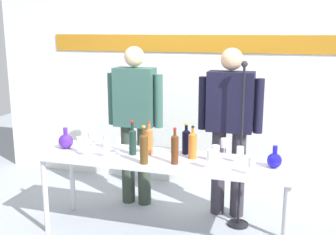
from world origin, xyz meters
TOP-DOWN VIEW (x-y plane):
  - ground_plane at (0.00, 0.00)m, footprint 10.00×10.00m
  - back_wall at (0.00, 1.37)m, footprint 5.22×0.11m
  - display_table at (0.00, 0.00)m, footprint 2.27×0.59m
  - decanter_blue_left at (-0.98, 0.01)m, footprint 0.14×0.14m
  - decanter_blue_right at (0.96, 0.01)m, footprint 0.12×0.12m
  - presenter_left at (-0.50, 0.61)m, footprint 0.61×0.22m
  - presenter_right at (0.50, 0.61)m, footprint 0.64×0.22m
  - wine_bottle_0 at (-0.15, 0.06)m, footprint 0.07×0.07m
  - wine_bottle_1 at (0.14, -0.13)m, footprint 0.06×0.06m
  - wine_bottle_2 at (-0.29, 0.01)m, footprint 0.07×0.07m
  - wine_bottle_3 at (0.17, 0.18)m, footprint 0.08×0.08m
  - wine_bottle_4 at (0.25, 0.05)m, footprint 0.07×0.07m
  - wine_bottle_5 at (-0.11, -0.20)m, footprint 0.07×0.07m
  - wine_glass_left_0 at (-0.44, 0.01)m, footprint 0.06×0.06m
  - wine_glass_left_1 at (-0.67, -0.16)m, footprint 0.06×0.06m
  - wine_glass_left_2 at (-0.77, 0.15)m, footprint 0.07×0.07m
  - wine_glass_left_3 at (-0.61, 0.13)m, footprint 0.07×0.07m
  - wine_glass_left_4 at (-0.48, -0.15)m, footprint 0.07×0.07m
  - wine_glass_left_5 at (-0.78, -0.07)m, footprint 0.06×0.06m
  - wine_glass_right_0 at (0.46, 0.02)m, footprint 0.07×0.07m
  - wine_glass_right_1 at (0.46, -0.17)m, footprint 0.07×0.07m
  - wine_glass_right_2 at (0.67, 0.05)m, footprint 0.06×0.06m
  - wine_glass_right_3 at (0.79, -0.22)m, footprint 0.06×0.06m
  - wine_glass_right_4 at (0.51, 0.23)m, footprint 0.07×0.07m
  - microphone_stand at (0.64, 0.39)m, footprint 0.20×0.20m

SIDE VIEW (x-z plane):
  - ground_plane at x=0.00m, z-range 0.00..0.00m
  - microphone_stand at x=0.64m, z-range -0.26..1.34m
  - display_table at x=0.00m, z-range 0.31..1.07m
  - decanter_blue_right at x=0.96m, z-range 0.73..0.91m
  - decanter_blue_left at x=-0.98m, z-range 0.73..0.93m
  - wine_glass_left_3 at x=-0.61m, z-range 0.78..0.92m
  - wine_glass_left_2 at x=-0.77m, z-range 0.78..0.92m
  - wine_glass_right_0 at x=0.46m, z-range 0.78..0.93m
  - wine_glass_left_0 at x=-0.44m, z-range 0.78..0.93m
  - wine_glass_right_3 at x=0.79m, z-range 0.78..0.93m
  - wine_glass_right_2 at x=0.67m, z-range 0.79..0.93m
  - wine_glass_left_1 at x=-0.67m, z-range 0.79..0.94m
  - wine_glass_left_4 at x=-0.48m, z-range 0.79..0.94m
  - wine_glass_left_5 at x=-0.78m, z-range 0.79..0.94m
  - wine_glass_right_4 at x=0.51m, z-range 0.79..0.95m
  - wine_glass_right_1 at x=0.46m, z-range 0.79..0.95m
  - wine_bottle_3 at x=0.17m, z-range 0.73..1.02m
  - wine_bottle_4 at x=0.25m, z-range 0.73..1.03m
  - wine_bottle_0 at x=-0.15m, z-range 0.73..1.04m
  - wine_bottle_2 at x=-0.29m, z-range 0.73..1.05m
  - wine_bottle_1 at x=0.14m, z-range 0.73..1.05m
  - wine_bottle_5 at x=-0.11m, z-range 0.73..1.06m
  - presenter_left at x=-0.50m, z-range 0.13..1.83m
  - presenter_right at x=0.50m, z-range 0.13..1.83m
  - back_wall at x=0.00m, z-range 0.00..3.00m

